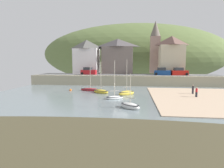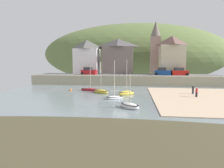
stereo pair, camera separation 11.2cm
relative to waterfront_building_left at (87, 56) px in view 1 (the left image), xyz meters
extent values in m
cube|color=gray|center=(11.84, -25.20, -7.38)|extent=(48.00, 40.00, 0.06)
cube|color=#CAAB8C|center=(25.84, -23.20, -7.30)|extent=(18.00, 22.00, 0.10)
ellipsoid|color=#49432D|center=(11.84, -41.20, -7.07)|extent=(44.00, 10.00, 0.55)
cube|color=gray|center=(11.84, -8.20, -6.15)|extent=(48.00, 2.40, 2.40)
cube|color=#606060|center=(11.84, -4.50, -5.00)|extent=(48.00, 9.00, 0.10)
ellipsoid|color=#5D703D|center=(13.61, 30.00, 1.62)|extent=(80.00, 44.00, 25.63)
cube|color=white|center=(0.00, 0.00, -1.39)|extent=(6.94, 5.39, 7.11)
pyramid|color=#4E4D4A|center=(0.00, 0.00, 3.46)|extent=(7.24, 5.69, 2.60)
cube|color=#6F635D|center=(9.09, 0.00, -1.12)|extent=(8.71, 4.18, 7.65)
pyramid|color=#4D4849|center=(9.09, 0.00, 3.82)|extent=(9.01, 4.48, 2.25)
cube|color=beige|center=(24.06, 0.00, -0.98)|extent=(6.44, 5.48, 7.94)
pyramid|color=brown|center=(24.06, 0.00, 4.26)|extent=(6.74, 5.78, 2.53)
cube|color=tan|center=(20.00, 4.00, 0.48)|extent=(2.80, 2.80, 10.86)
cone|color=#665B51|center=(20.00, 4.00, 8.22)|extent=(3.00, 3.00, 4.63)
ellipsoid|color=gold|center=(12.59, -21.30, -7.08)|extent=(3.15, 2.69, 0.98)
ellipsoid|color=black|center=(12.59, -21.30, -6.81)|extent=(3.09, 2.64, 0.12)
cylinder|color=#B2A893|center=(12.59, -21.30, -3.87)|extent=(0.09, 0.09, 5.44)
cylinder|color=gray|center=(12.59, -21.30, -5.95)|extent=(1.26, 0.95, 0.07)
ellipsoid|color=silver|center=(13.41, -30.86, -7.10)|extent=(3.05, 2.84, 0.90)
ellipsoid|color=black|center=(13.41, -30.86, -6.85)|extent=(2.98, 2.78, 0.12)
cylinder|color=#B2A893|center=(13.41, -30.86, -4.81)|extent=(0.09, 0.09, 3.68)
cylinder|color=gray|center=(13.41, -30.86, -6.02)|extent=(1.25, 1.04, 0.07)
ellipsoid|color=#A61F25|center=(5.17, -17.55, -7.15)|extent=(4.57, 2.40, 0.71)
ellipsoid|color=black|center=(5.17, -17.55, -6.96)|extent=(4.48, 2.36, 0.12)
cylinder|color=#B2A893|center=(5.17, -17.55, -4.63)|extent=(0.09, 0.09, 4.33)
cylinder|color=gray|center=(5.17, -17.55, -6.29)|extent=(2.73, 0.84, 0.07)
ellipsoid|color=gold|center=(7.76, -19.96, -7.11)|extent=(3.48, 2.77, 0.87)
ellipsoid|color=black|center=(7.76, -19.96, -6.87)|extent=(3.41, 2.72, 0.12)
cylinder|color=#B2A893|center=(7.76, -19.96, -4.09)|extent=(0.09, 0.09, 5.17)
cylinder|color=gray|center=(7.76, -19.96, -6.10)|extent=(1.31, 0.77, 0.07)
ellipsoid|color=white|center=(10.85, -25.12, -7.18)|extent=(3.06, 2.23, 0.60)
ellipsoid|color=black|center=(10.85, -25.12, -7.02)|extent=(3.00, 2.18, 0.12)
cylinder|color=#B2A893|center=(10.85, -25.12, -4.10)|extent=(0.09, 0.09, 5.56)
cylinder|color=gray|center=(10.85, -25.12, -6.09)|extent=(1.44, 0.69, 0.07)
cube|color=#B0181E|center=(1.67, -4.50, -4.35)|extent=(4.24, 2.06, 1.20)
cube|color=#282D33|center=(1.42, -4.50, -3.40)|extent=(2.23, 1.68, 0.80)
cylinder|color=black|center=(3.32, -3.70, -4.63)|extent=(0.64, 0.22, 0.64)
cylinder|color=black|center=(3.32, -5.30, -4.63)|extent=(0.64, 0.22, 0.64)
cylinder|color=black|center=(0.02, -3.70, -4.63)|extent=(0.64, 0.22, 0.64)
cylinder|color=black|center=(0.02, -5.30, -4.63)|extent=(0.64, 0.22, 0.64)
cube|color=navy|center=(21.14, -4.50, -4.35)|extent=(4.27, 2.17, 1.20)
cube|color=#282D33|center=(20.89, -4.50, -3.40)|extent=(2.26, 1.74, 0.80)
cylinder|color=black|center=(22.79, -3.70, -4.63)|extent=(0.64, 0.22, 0.64)
cylinder|color=black|center=(22.79, -5.30, -4.63)|extent=(0.64, 0.22, 0.64)
cylinder|color=black|center=(19.49, -3.70, -4.63)|extent=(0.64, 0.22, 0.64)
cylinder|color=black|center=(19.49, -5.30, -4.63)|extent=(0.64, 0.22, 0.64)
cube|color=#B31812|center=(25.40, -4.50, -4.35)|extent=(4.25, 2.10, 1.20)
cube|color=#282D33|center=(25.15, -4.50, -3.40)|extent=(2.24, 1.70, 0.80)
cylinder|color=black|center=(27.05, -3.70, -4.63)|extent=(0.64, 0.22, 0.64)
cylinder|color=black|center=(27.05, -5.30, -4.63)|extent=(0.64, 0.22, 0.64)
cylinder|color=black|center=(23.75, -3.70, -4.63)|extent=(0.64, 0.22, 0.64)
cylinder|color=black|center=(23.75, -5.30, -4.63)|extent=(0.64, 0.22, 0.64)
cube|color=#282833|center=(24.37, -19.50, -6.84)|extent=(0.28, 0.20, 0.82)
cylinder|color=black|center=(24.37, -19.50, -6.14)|extent=(0.34, 0.34, 0.58)
sphere|color=#D1A889|center=(24.37, -19.50, -5.74)|extent=(0.22, 0.22, 0.22)
cube|color=#282833|center=(24.03, -22.51, -6.84)|extent=(0.28, 0.20, 0.82)
cylinder|color=red|center=(24.03, -22.51, -6.14)|extent=(0.34, 0.34, 0.58)
sphere|color=#D1A889|center=(24.03, -22.51, -5.74)|extent=(0.22, 0.22, 0.22)
sphere|color=orange|center=(1.14, -17.92, -7.21)|extent=(0.47, 0.47, 0.47)
camera|label=1|loc=(13.86, -54.04, -1.50)|focal=30.01mm
camera|label=2|loc=(13.97, -54.03, -1.50)|focal=30.01mm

